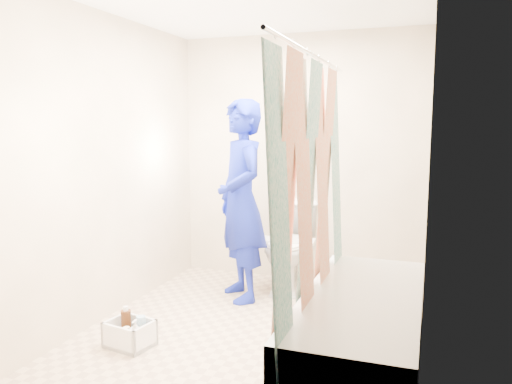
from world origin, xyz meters
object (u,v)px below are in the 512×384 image
(bathtub, at_px, (361,331))
(cleaning_caddy, at_px, (131,335))
(toilet, at_px, (289,246))
(plumber, at_px, (241,201))

(bathtub, distance_m, cleaning_caddy, 1.58)
(toilet, distance_m, cleaning_caddy, 1.77)
(bathtub, distance_m, plumber, 1.68)
(bathtub, xyz_separation_m, plumber, (-1.19, 1.01, 0.61))
(toilet, relative_size, cleaning_caddy, 2.38)
(bathtub, height_order, cleaning_caddy, bathtub)
(bathtub, height_order, toilet, toilet)
(toilet, bearing_deg, plumber, -134.37)
(bathtub, bearing_deg, toilet, 121.24)
(toilet, height_order, plumber, plumber)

